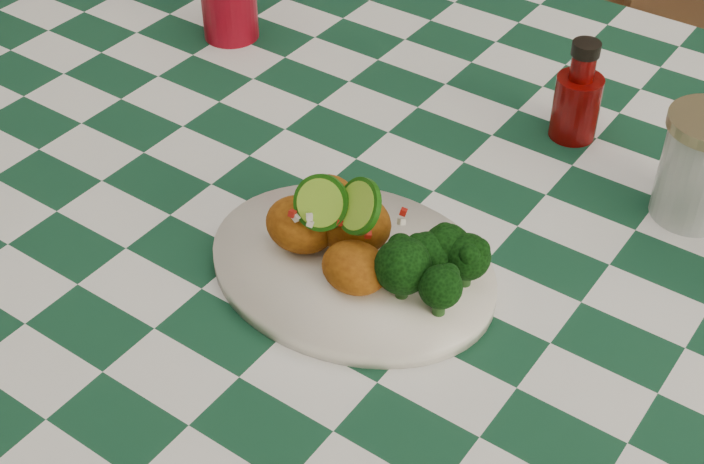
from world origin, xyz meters
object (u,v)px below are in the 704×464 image
Objects in this scene: mason_jar at (701,167)px; fried_chicken_pile at (348,225)px; dining_table at (418,421)px; wooden_chair_left at (460,52)px; ketchup_bottle at (579,90)px; plate at (352,268)px.

fried_chicken_pile is at bearing -130.16° from mason_jar.
wooden_chair_left reaches higher than dining_table.
fried_chicken_pile is 1.12× the size of ketchup_bottle.
ketchup_bottle reaches higher than fried_chicken_pile.
fried_chicken_pile reaches higher than dining_table.
fried_chicken_pile is 0.99m from wooden_chair_left.
ketchup_bottle is (0.07, 0.34, 0.05)m from plate.
mason_jar is 0.90m from wooden_chair_left.
fried_chicken_pile is 1.14× the size of mason_jar.
wooden_chair_left is (-0.36, 0.86, -0.29)m from plate.
dining_table is 13.69× the size of ketchup_bottle.
mason_jar is (0.23, 0.28, 0.05)m from plate.
fried_chicken_pile reaches higher than plate.
fried_chicken_pile is at bearing -68.80° from wooden_chair_left.
plate is 2.40× the size of ketchup_bottle.
dining_table is 0.50m from ketchup_bottle.
fried_chicken_pile is at bearing -90.04° from dining_table.
ketchup_bottle is (0.07, 0.18, 0.45)m from dining_table.
dining_table is at bearing -152.63° from mason_jar.
wooden_chair_left is at bearing 116.95° from dining_table.
dining_table is 5.69× the size of plate.
ketchup_bottle is at bearing -51.46° from wooden_chair_left.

